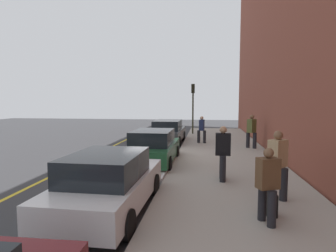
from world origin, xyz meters
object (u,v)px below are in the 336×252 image
object	(u,v)px
parked_car_charcoal	(168,132)
pedestrian_brown_coat	(268,184)
parked_car_white	(109,183)
parked_car_green	(153,147)
pedestrian_black_coat	(223,152)
pedestrian_olive_coat	(252,130)
traffic_light_pole	(193,100)
pedestrian_tan_coat	(277,163)
pedestrian_navy_coat	(202,129)
rolling_suitcase	(271,204)

from	to	relation	value
parked_car_charcoal	pedestrian_brown_coat	xyz separation A→B (m)	(-11.88, -3.70, 0.26)
parked_car_white	parked_car_green	size ratio (longest dim) A/B	1.02
pedestrian_black_coat	parked_car_green	bearing A→B (deg)	47.88
parked_car_charcoal	pedestrian_brown_coat	world-z (taller)	pedestrian_brown_coat
parked_car_green	pedestrian_olive_coat	distance (m)	6.27
parked_car_white	traffic_light_pole	size ratio (longest dim) A/B	1.10
pedestrian_tan_coat	parked_car_charcoal	bearing A→B (deg)	22.69
pedestrian_black_coat	parked_car_charcoal	bearing A→B (deg)	18.86
pedestrian_tan_coat	pedestrian_navy_coat	bearing A→B (deg)	12.31
pedestrian_navy_coat	pedestrian_black_coat	size ratio (longest dim) A/B	0.93
traffic_light_pole	parked_car_green	bearing A→B (deg)	173.45
parked_car_charcoal	traffic_light_pole	size ratio (longest dim) A/B	1.22
pedestrian_navy_coat	pedestrian_olive_coat	bearing A→B (deg)	-119.53
traffic_light_pole	pedestrian_olive_coat	bearing A→B (deg)	-151.36
pedestrian_olive_coat	pedestrian_tan_coat	bearing A→B (deg)	175.69
parked_car_charcoal	pedestrian_tan_coat	distance (m)	11.13
parked_car_white	rolling_suitcase	world-z (taller)	parked_car_white
pedestrian_tan_coat	traffic_light_pole	size ratio (longest dim) A/B	0.47
pedestrian_tan_coat	pedestrian_olive_coat	distance (m)	8.22
pedestrian_olive_coat	traffic_light_pole	size ratio (longest dim) A/B	0.47
parked_car_white	pedestrian_black_coat	xyz separation A→B (m)	(2.76, -2.90, 0.34)
rolling_suitcase	parked_car_charcoal	bearing A→B (deg)	18.82
parked_car_charcoal	pedestrian_black_coat	xyz separation A→B (m)	(-8.68, -2.97, 0.34)
rolling_suitcase	pedestrian_olive_coat	bearing A→B (deg)	-6.15
pedestrian_olive_coat	pedestrian_brown_coat	size ratio (longest dim) A/B	1.13
parked_car_green	pedestrian_brown_coat	distance (m)	6.72
pedestrian_navy_coat	parked_car_green	bearing A→B (deg)	160.71
pedestrian_tan_coat	pedestrian_olive_coat	world-z (taller)	pedestrian_olive_coat
pedestrian_brown_coat	pedestrian_black_coat	size ratio (longest dim) A/B	0.91
pedestrian_tan_coat	pedestrian_navy_coat	world-z (taller)	pedestrian_tan_coat
pedestrian_navy_coat	traffic_light_pole	world-z (taller)	traffic_light_pole
parked_car_charcoal	pedestrian_navy_coat	bearing A→B (deg)	-103.26
parked_car_green	parked_car_charcoal	distance (m)	6.17
traffic_light_pole	parked_car_white	bearing A→B (deg)	175.21
pedestrian_tan_coat	rolling_suitcase	size ratio (longest dim) A/B	2.09
pedestrian_navy_coat	pedestrian_black_coat	distance (m)	8.21
parked_car_green	pedestrian_tan_coat	world-z (taller)	pedestrian_tan_coat
pedestrian_brown_coat	pedestrian_navy_coat	world-z (taller)	pedestrian_navy_coat
traffic_light_pole	pedestrian_tan_coat	bearing A→B (deg)	-168.80
parked_car_green	pedestrian_brown_coat	bearing A→B (deg)	-148.37
pedestrian_black_coat	rolling_suitcase	size ratio (longest dim) A/B	2.04
pedestrian_black_coat	rolling_suitcase	bearing A→B (deg)	-161.31
pedestrian_tan_coat	traffic_light_pole	bearing A→B (deg)	11.20
pedestrian_tan_coat	pedestrian_olive_coat	bearing A→B (deg)	-4.31
pedestrian_navy_coat	parked_car_charcoal	bearing A→B (deg)	76.74
pedestrian_olive_coat	rolling_suitcase	bearing A→B (deg)	173.85
pedestrian_black_coat	traffic_light_pole	world-z (taller)	traffic_light_pole
pedestrian_olive_coat	rolling_suitcase	world-z (taller)	pedestrian_olive_coat
pedestrian_black_coat	traffic_light_pole	bearing A→B (deg)	6.88
parked_car_white	pedestrian_navy_coat	xyz separation A→B (m)	(10.93, -2.10, 0.28)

